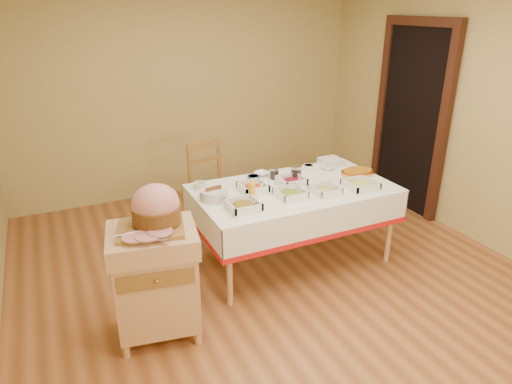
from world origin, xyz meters
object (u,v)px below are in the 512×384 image
ham_on_board (155,210)px  brass_platter (358,172)px  plate_stack (331,162)px  mustard_bottle (252,190)px  butcher_cart (156,277)px  dining_chair (214,187)px  bread_basket (214,194)px  preserve_jar_right (296,173)px  dining_table (293,204)px  preserve_jar_left (274,174)px

ham_on_board → brass_platter: ham_on_board is taller
plate_stack → brass_platter: (0.07, -0.36, -0.01)m
mustard_bottle → plate_stack: bearing=22.9°
butcher_cart → mustard_bottle: (0.97, 0.43, 0.35)m
dining_chair → mustard_bottle: dining_chair is taller
butcher_cart → bread_basket: (0.67, 0.57, 0.31)m
plate_stack → brass_platter: plate_stack is taller
brass_platter → dining_chair: bearing=144.6°
ham_on_board → mustard_bottle: 1.01m
bread_basket → brass_platter: 1.51m
ham_on_board → preserve_jar_right: size_ratio=3.51×
ham_on_board → mustard_bottle: bearing=23.2°
dining_table → dining_chair: (-0.46, 0.90, -0.08)m
mustard_bottle → ham_on_board: bearing=-156.8°
ham_on_board → preserve_jar_left: size_ratio=4.24×
mustard_bottle → brass_platter: bearing=5.7°
dining_chair → plate_stack: dining_chair is taller
bread_basket → dining_chair: bearing=70.5°
dining_table → ham_on_board: ham_on_board is taller
preserve_jar_left → plate_stack: 0.74m
ham_on_board → plate_stack: bearing=23.0°
mustard_bottle → brass_platter: size_ratio=0.53×
ham_on_board → preserve_jar_right: ham_on_board is taller
plate_stack → dining_chair: bearing=156.2°
plate_stack → preserve_jar_right: bearing=-158.0°
plate_stack → brass_platter: bearing=-78.6°
dining_chair → ham_on_board: (-0.92, -1.37, 0.49)m
dining_table → bread_basket: bread_basket is taller
mustard_bottle → plate_stack: mustard_bottle is taller
dining_chair → preserve_jar_left: size_ratio=8.87×
preserve_jar_left → mustard_bottle: size_ratio=0.60×
preserve_jar_right → plate_stack: (0.55, 0.22, -0.03)m
ham_on_board → preserve_jar_left: (1.32, 0.75, -0.19)m
mustard_bottle → brass_platter: (1.21, 0.12, -0.06)m
ham_on_board → preserve_jar_right: 1.65m
preserve_jar_left → mustard_bottle: 0.54m
preserve_jar_left → dining_chair: bearing=123.1°
ham_on_board → mustard_bottle: (0.92, 0.39, -0.16)m
preserve_jar_right → brass_platter: bearing=-12.4°
butcher_cart → plate_stack: bearing=23.4°
butcher_cart → mustard_bottle: size_ratio=4.65×
preserve_jar_left → brass_platter: (0.80, -0.24, -0.03)m
preserve_jar_left → mustard_bottle: mustard_bottle is taller
dining_chair → mustard_bottle: bearing=-89.9°
dining_table → plate_stack: (0.67, 0.40, 0.19)m
dining_table → plate_stack: bearing=30.6°
butcher_cart → ham_on_board: bearing=38.0°
dining_table → mustard_bottle: size_ratio=9.73×
dining_table → mustard_bottle: bearing=-170.1°
brass_platter → plate_stack: bearing=101.4°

